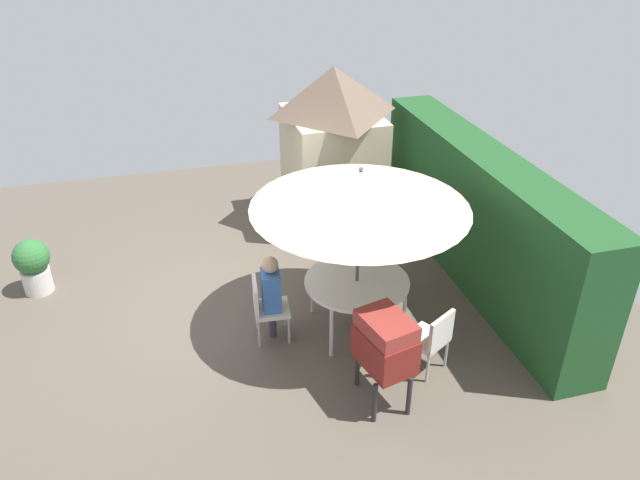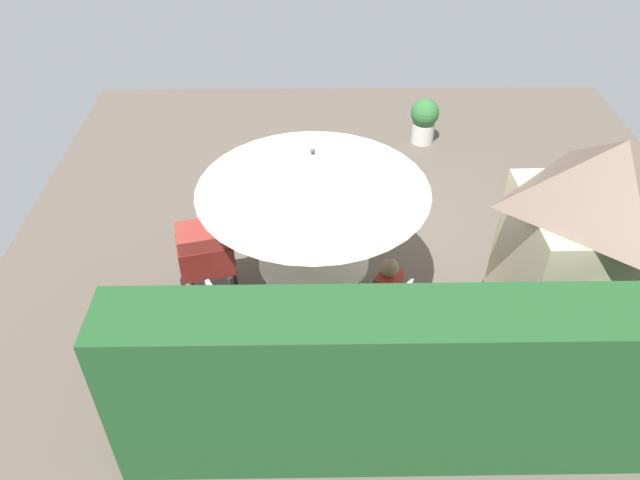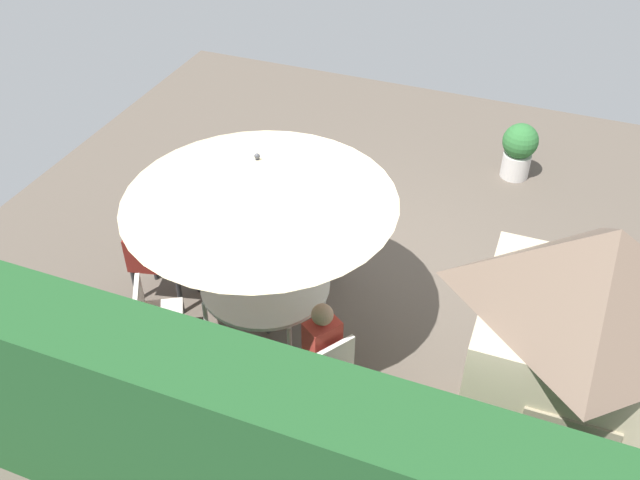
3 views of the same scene
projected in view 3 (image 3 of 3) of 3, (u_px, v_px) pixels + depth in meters
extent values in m
plane|color=brown|center=(371.00, 281.00, 8.83)|extent=(11.00, 11.00, 0.00)
cube|color=#1E4C23|center=(243.00, 455.00, 5.63)|extent=(5.68, 0.74, 2.07)
cube|color=#C6B793|center=(566.00, 393.00, 6.16)|extent=(1.73, 1.55, 2.04)
pyramid|color=brown|center=(608.00, 272.00, 5.27)|extent=(1.84, 1.65, 0.81)
cylinder|color=white|center=(266.00, 284.00, 7.66)|extent=(1.42, 1.42, 0.04)
cylinder|color=beige|center=(324.00, 292.00, 8.12)|extent=(0.05, 0.05, 0.74)
cylinder|color=beige|center=(247.00, 272.00, 8.41)|extent=(0.05, 0.05, 0.74)
cylinder|color=beige|center=(290.00, 352.00, 7.40)|extent=(0.05, 0.05, 0.74)
cylinder|color=beige|center=(207.00, 327.00, 7.68)|extent=(0.05, 0.05, 0.74)
cylinder|color=#4C4C51|center=(264.00, 254.00, 7.40)|extent=(0.04, 0.04, 2.37)
cone|color=beige|center=(259.00, 180.00, 6.81)|extent=(2.79, 2.79, 0.48)
sphere|color=#4C4C51|center=(257.00, 156.00, 6.64)|extent=(0.06, 0.06, 0.06)
cube|color=maroon|center=(161.00, 246.00, 8.15)|extent=(0.80, 0.65, 0.45)
cube|color=maroon|center=(156.00, 224.00, 7.95)|extent=(0.76, 0.62, 0.20)
cylinder|color=#262628|center=(197.00, 274.00, 8.52)|extent=(0.06, 0.06, 0.55)
cylinder|color=#262628|center=(154.00, 262.00, 8.70)|extent=(0.06, 0.06, 0.55)
cylinder|color=#262628|center=(180.00, 296.00, 8.22)|extent=(0.06, 0.06, 0.55)
cylinder|color=#262628|center=(135.00, 283.00, 8.40)|extent=(0.06, 0.06, 0.55)
cube|color=silver|center=(322.00, 363.00, 7.17)|extent=(0.64, 0.64, 0.06)
cube|color=silver|center=(335.00, 361.00, 6.90)|extent=(0.29, 0.41, 0.45)
cylinder|color=#AFABA3|center=(318.00, 399.00, 7.09)|extent=(0.04, 0.04, 0.45)
cylinder|color=#AFABA3|center=(349.00, 381.00, 7.27)|extent=(0.04, 0.04, 0.45)
cylinder|color=#AFABA3|center=(296.00, 374.00, 7.35)|extent=(0.04, 0.04, 0.45)
cylinder|color=#AFABA3|center=(326.00, 358.00, 7.53)|extent=(0.04, 0.04, 0.45)
cube|color=silver|center=(314.00, 247.00, 8.66)|extent=(0.50, 0.50, 0.06)
cube|color=silver|center=(322.00, 223.00, 8.67)|extent=(0.46, 0.10, 0.45)
cylinder|color=#AFABA3|center=(336.00, 256.00, 8.87)|extent=(0.04, 0.04, 0.45)
cylinder|color=#AFABA3|center=(308.00, 247.00, 9.01)|extent=(0.04, 0.04, 0.45)
cylinder|color=#AFABA3|center=(321.00, 274.00, 8.59)|extent=(0.04, 0.04, 0.45)
cylinder|color=#AFABA3|center=(293.00, 265.00, 8.73)|extent=(0.04, 0.04, 0.45)
cube|color=silver|center=(162.00, 315.00, 7.72)|extent=(0.63, 0.63, 0.06)
cube|color=silver|center=(139.00, 303.00, 7.55)|extent=(0.27, 0.42, 0.45)
cylinder|color=#AFABA3|center=(147.00, 319.00, 7.99)|extent=(0.04, 0.04, 0.45)
cylinder|color=#AFABA3|center=(146.00, 345.00, 7.68)|extent=(0.04, 0.04, 0.45)
cylinder|color=#AFABA3|center=(183.00, 315.00, 8.03)|extent=(0.04, 0.04, 0.45)
cylinder|color=#AFABA3|center=(183.00, 340.00, 7.72)|extent=(0.04, 0.04, 0.45)
cylinder|color=silver|center=(516.00, 165.00, 10.61)|extent=(0.42, 0.42, 0.39)
sphere|color=#2D6B33|center=(520.00, 141.00, 10.35)|extent=(0.53, 0.53, 0.53)
cube|color=#CC3D33|center=(322.00, 343.00, 6.98)|extent=(0.39, 0.42, 0.55)
sphere|color=tan|center=(322.00, 315.00, 6.73)|extent=(0.22, 0.22, 0.22)
cylinder|color=#383347|center=(322.00, 377.00, 7.30)|extent=(0.10, 0.10, 0.48)
cube|color=#3866B2|center=(314.00, 227.00, 8.47)|extent=(0.36, 0.27, 0.55)
sphere|color=tan|center=(314.00, 200.00, 8.22)|extent=(0.22, 0.22, 0.22)
cylinder|color=#383347|center=(314.00, 259.00, 8.79)|extent=(0.10, 0.10, 0.48)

